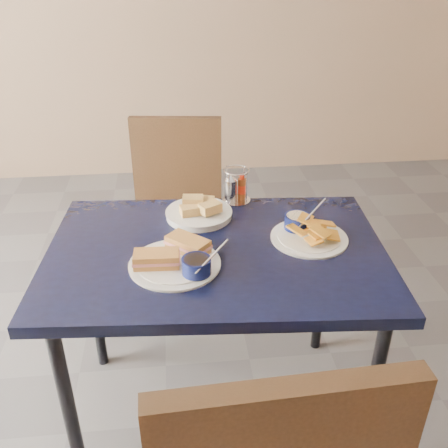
{
  "coord_description": "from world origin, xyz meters",
  "views": [
    {
      "loc": [
        0.08,
        -1.32,
        1.63
      ],
      "look_at": [
        0.24,
        0.11,
        0.82
      ],
      "focal_mm": 40.0,
      "sensor_mm": 36.0,
      "label": 1
    }
  ],
  "objects": [
    {
      "name": "sandwich_plate",
      "position": [
        0.08,
        -0.01,
        0.77
      ],
      "size": [
        0.31,
        0.29,
        0.12
      ],
      "color": "white",
      "rests_on": "dining_table"
    },
    {
      "name": "ground",
      "position": [
        0.0,
        0.0,
        0.0
      ],
      "size": [
        6.0,
        6.0,
        0.0
      ],
      "primitive_type": "plane",
      "color": "#4C4C51",
      "rests_on": "ground"
    },
    {
      "name": "condiment_caddy",
      "position": [
        0.31,
        0.42,
        0.81
      ],
      "size": [
        0.11,
        0.11,
        0.14
      ],
      "color": "silver",
      "rests_on": "dining_table"
    },
    {
      "name": "chair_far",
      "position": [
        0.08,
        0.87,
        0.53
      ],
      "size": [
        0.48,
        0.47,
        0.92
      ],
      "color": "#311E10",
      "rests_on": "ground"
    },
    {
      "name": "dining_table",
      "position": [
        0.21,
        0.07,
        0.68
      ],
      "size": [
        1.17,
        0.82,
        0.75
      ],
      "color": "black",
      "rests_on": "ground"
    },
    {
      "name": "plantain_plate",
      "position": [
        0.52,
        0.12,
        0.77
      ],
      "size": [
        0.26,
        0.26,
        0.12
      ],
      "color": "white",
      "rests_on": "dining_table"
    },
    {
      "name": "bread_basket",
      "position": [
        0.17,
        0.3,
        0.77
      ],
      "size": [
        0.24,
        0.24,
        0.07
      ],
      "color": "white",
      "rests_on": "dining_table"
    }
  ]
}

